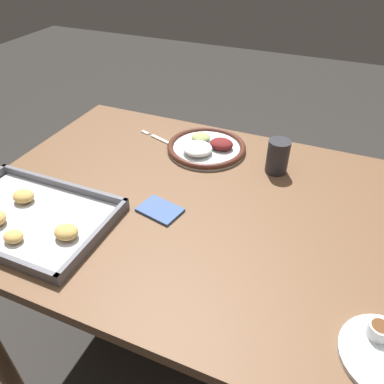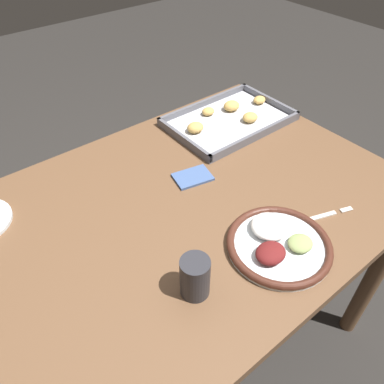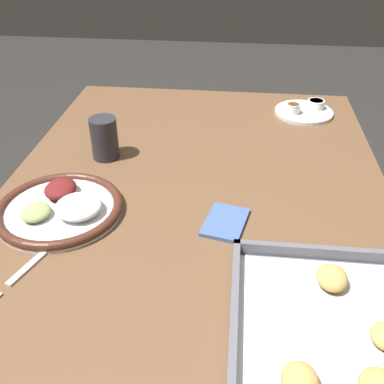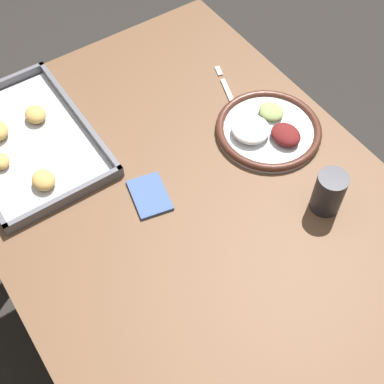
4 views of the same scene
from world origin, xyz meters
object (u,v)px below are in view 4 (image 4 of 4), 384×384
(fork, at_px, (229,95))
(drinking_cup, at_px, (329,192))
(napkin, at_px, (150,195))
(baking_tray, at_px, (25,140))
(dinner_plate, at_px, (268,129))

(fork, height_order, drinking_cup, drinking_cup)
(napkin, bearing_deg, baking_tray, 29.13)
(baking_tray, xyz_separation_m, napkin, (-0.30, -0.17, -0.01))
(dinner_plate, height_order, drinking_cup, drinking_cup)
(dinner_plate, distance_m, fork, 0.15)
(dinner_plate, relative_size, baking_tray, 0.60)
(fork, xyz_separation_m, baking_tray, (0.14, 0.50, 0.01))
(dinner_plate, distance_m, drinking_cup, 0.24)
(fork, distance_m, drinking_cup, 0.40)
(dinner_plate, height_order, baking_tray, dinner_plate)
(drinking_cup, bearing_deg, fork, -4.11)
(dinner_plate, relative_size, napkin, 2.10)
(dinner_plate, distance_m, baking_tray, 0.58)
(dinner_plate, relative_size, drinking_cup, 2.50)
(fork, distance_m, napkin, 0.37)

